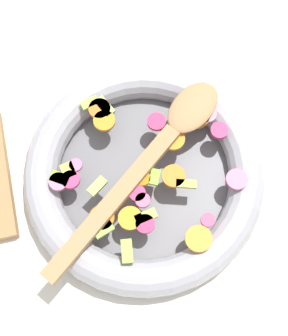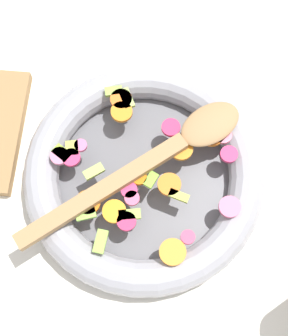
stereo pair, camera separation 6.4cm
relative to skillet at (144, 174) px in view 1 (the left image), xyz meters
name	(u,v)px [view 1 (the left image)]	position (x,y,z in m)	size (l,w,h in m)	color
ground_plane	(144,179)	(0.00, 0.00, -0.02)	(4.00, 4.00, 0.00)	silver
skillet	(144,174)	(0.00, 0.00, 0.00)	(0.34, 0.34, 0.05)	slate
chopped_vegetables	(145,169)	(0.00, 0.00, 0.03)	(0.27, 0.26, 0.01)	orange
wooden_spoon	(152,155)	(-0.01, -0.01, 0.04)	(0.30, 0.25, 0.01)	#A87F51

